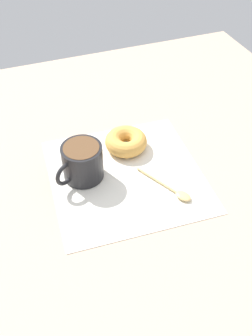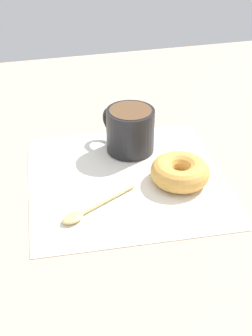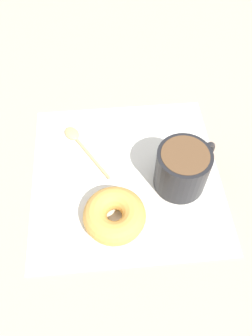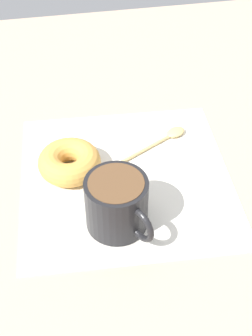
{
  "view_description": "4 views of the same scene",
  "coord_description": "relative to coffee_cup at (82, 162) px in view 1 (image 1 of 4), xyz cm",
  "views": [
    {
      "loc": [
        19.85,
        52.83,
        59.89
      ],
      "look_at": [
        -0.58,
        -2.52,
        2.3
      ],
      "focal_mm": 40.0,
      "sensor_mm": 36.0,
      "label": 1
    },
    {
      "loc": [
        -64.48,
        13.43,
        46.67
      ],
      "look_at": [
        -0.58,
        -2.52,
        2.3
      ],
      "focal_mm": 50.0,
      "sensor_mm": 36.0,
      "label": 2
    },
    {
      "loc": [
        -5.35,
        -33.84,
        49.44
      ],
      "look_at": [
        -0.58,
        -2.52,
        2.3
      ],
      "focal_mm": 35.0,
      "sensor_mm": 36.0,
      "label": 3
    },
    {
      "loc": [
        51.39,
        -12.41,
        53.13
      ],
      "look_at": [
        -0.58,
        -2.52,
        2.3
      ],
      "focal_mm": 50.0,
      "sensor_mm": 36.0,
      "label": 4
    }
  ],
  "objects": [
    {
      "name": "spoon",
      "position": [
        -16.97,
        11.62,
        -3.87
      ],
      "size": [
        8.06,
        13.45,
        0.9
      ],
      "color": "#D8B772",
      "rests_on": "napkin"
    },
    {
      "name": "napkin",
      "position": [
        -9.04,
        2.95,
        -4.42
      ],
      "size": [
        35.15,
        35.15,
        0.3
      ],
      "primitive_type": "cube",
      "rotation": [
        0.0,
        0.0,
        -0.06
      ],
      "color": "white",
      "rests_on": "ground_plane"
    },
    {
      "name": "donut",
      "position": [
        -12.2,
        -5.65,
        -2.36
      ],
      "size": [
        10.07,
        10.07,
        3.83
      ],
      "primitive_type": "torus",
      "color": "gold",
      "rests_on": "napkin"
    },
    {
      "name": "coffee_cup",
      "position": [
        0.0,
        0.0,
        0.0
      ],
      "size": [
        11.34,
        8.88,
        8.25
      ],
      "color": "black",
      "rests_on": "napkin"
    },
    {
      "name": "ground_plane",
      "position": [
        -8.46,
        5.47,
        -5.57
      ],
      "size": [
        120.0,
        120.0,
        2.0
      ],
      "primitive_type": "cube",
      "color": "tan"
    }
  ]
}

